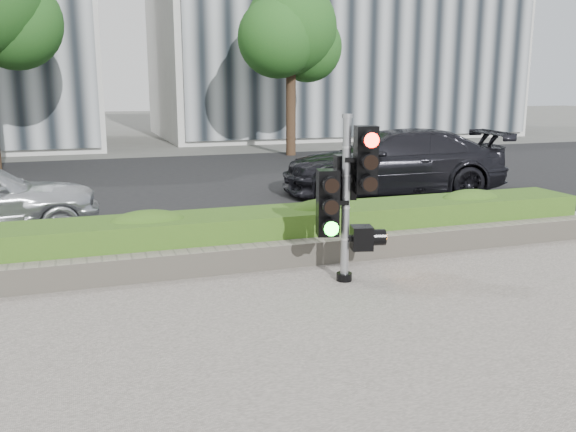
{
  "coord_description": "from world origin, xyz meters",
  "views": [
    {
      "loc": [
        -2.08,
        -6.08,
        2.56
      ],
      "look_at": [
        0.23,
        0.6,
        1.05
      ],
      "focal_mm": 38.0,
      "sensor_mm": 36.0,
      "label": 1
    }
  ],
  "objects": [
    {
      "name": "curb",
      "position": [
        0.0,
        3.15,
        0.06
      ],
      "size": [
        60.0,
        0.25,
        0.12
      ],
      "primitive_type": "cube",
      "color": "gray",
      "rests_on": "ground"
    },
    {
      "name": "car_dark",
      "position": [
        5.04,
        6.82,
        0.79
      ],
      "size": [
        5.61,
        3.14,
        1.54
      ],
      "primitive_type": "imported",
      "rotation": [
        0.0,
        0.0,
        -1.77
      ],
      "color": "black",
      "rests_on": "road"
    },
    {
      "name": "traffic_signal",
      "position": [
        1.19,
        1.02,
        1.24
      ],
      "size": [
        0.8,
        0.64,
        2.19
      ],
      "rotation": [
        0.0,
        0.0,
        -0.24
      ],
      "color": "black",
      "rests_on": "sidewalk"
    },
    {
      "name": "tree_right",
      "position": [
        5.48,
        15.55,
        4.48
      ],
      "size": [
        4.1,
        3.58,
        6.53
      ],
      "color": "black",
      "rests_on": "ground"
    },
    {
      "name": "ground",
      "position": [
        0.0,
        0.0,
        0.0
      ],
      "size": [
        120.0,
        120.0,
        0.0
      ],
      "primitive_type": "plane",
      "color": "#51514C",
      "rests_on": "ground"
    },
    {
      "name": "road",
      "position": [
        0.0,
        10.0,
        0.01
      ],
      "size": [
        60.0,
        13.0,
        0.02
      ],
      "primitive_type": "cube",
      "color": "black",
      "rests_on": "ground"
    },
    {
      "name": "stone_wall",
      "position": [
        0.0,
        1.9,
        0.2
      ],
      "size": [
        12.0,
        0.32,
        0.34
      ],
      "primitive_type": "cube",
      "color": "gray",
      "rests_on": "sidewalk"
    },
    {
      "name": "building_right",
      "position": [
        11.0,
        25.0,
        6.0
      ],
      "size": [
        18.0,
        10.0,
        12.0
      ],
      "primitive_type": "cube",
      "color": "#B7B7B2",
      "rests_on": "ground"
    },
    {
      "name": "hedge",
      "position": [
        0.0,
        2.55,
        0.37
      ],
      "size": [
        12.0,
        1.0,
        0.68
      ],
      "primitive_type": "cube",
      "color": "olive",
      "rests_on": "sidewalk"
    }
  ]
}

